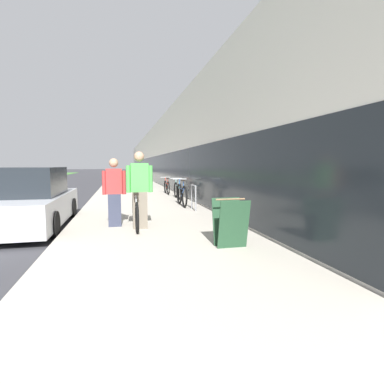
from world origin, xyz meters
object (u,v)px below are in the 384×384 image
(person_bystander, at_px, (114,192))
(cruiser_bike_nearest, at_px, (182,195))
(bike_rack_hoop, at_px, (194,195))
(person_rider, at_px, (140,190))
(sandwich_board_sign, at_px, (230,222))
(cruiser_bike_farthest, at_px, (167,187))
(parked_sedan_curbside, at_px, (30,201))
(tandem_bicycle, at_px, (135,211))
(cruiser_bike_middle, at_px, (178,190))

(person_bystander, bearing_deg, cruiser_bike_nearest, 53.93)
(bike_rack_hoop, height_order, cruiser_bike_nearest, cruiser_bike_nearest)
(person_rider, bearing_deg, cruiser_bike_nearest, 64.10)
(sandwich_board_sign, bearing_deg, cruiser_bike_farthest, 87.95)
(person_rider, distance_m, cruiser_bike_nearest, 4.03)
(bike_rack_hoop, height_order, parked_sedan_curbside, parked_sedan_curbside)
(person_rider, bearing_deg, tandem_bicycle, 109.14)
(person_bystander, xyz_separation_m, bike_rack_hoop, (2.53, 2.16, -0.33))
(person_rider, height_order, parked_sedan_curbside, person_rider)
(cruiser_bike_nearest, height_order, sandwich_board_sign, cruiser_bike_nearest)
(parked_sedan_curbside, bearing_deg, cruiser_bike_middle, 44.88)
(cruiser_bike_middle, height_order, sandwich_board_sign, cruiser_bike_middle)
(bike_rack_hoop, bearing_deg, cruiser_bike_nearest, 100.55)
(tandem_bicycle, bearing_deg, cruiser_bike_farthest, 75.93)
(cruiser_bike_nearest, distance_m, cruiser_bike_farthest, 4.63)
(person_rider, bearing_deg, person_bystander, 146.51)
(person_bystander, distance_m, cruiser_bike_middle, 6.13)
(tandem_bicycle, distance_m, person_bystander, 0.69)
(tandem_bicycle, distance_m, sandwich_board_sign, 2.81)
(bike_rack_hoop, bearing_deg, tandem_bicycle, -132.01)
(cruiser_bike_middle, relative_size, sandwich_board_sign, 1.89)
(tandem_bicycle, distance_m, bike_rack_hoop, 3.05)
(person_bystander, xyz_separation_m, parked_sedan_curbside, (-2.10, 0.81, -0.25))
(tandem_bicycle, xyz_separation_m, cruiser_bike_nearest, (1.84, 3.32, 0.04))
(bike_rack_hoop, relative_size, cruiser_bike_nearest, 0.48)
(person_rider, bearing_deg, sandwich_board_sign, -52.79)
(cruiser_bike_farthest, xyz_separation_m, parked_sedan_curbside, (-4.58, -7.02, 0.22))
(tandem_bicycle, xyz_separation_m, cruiser_bike_middle, (2.13, 5.63, 0.01))
(person_bystander, bearing_deg, person_rider, -33.49)
(bike_rack_hoop, xyz_separation_m, cruiser_bike_middle, (0.09, 3.36, -0.13))
(person_bystander, relative_size, cruiser_bike_farthest, 0.98)
(cruiser_bike_nearest, relative_size, cruiser_bike_farthest, 1.03)
(cruiser_bike_middle, bearing_deg, cruiser_bike_nearest, -97.04)
(parked_sedan_curbside, bearing_deg, cruiser_bike_farthest, 56.85)
(person_bystander, distance_m, parked_sedan_curbside, 2.27)
(tandem_bicycle, xyz_separation_m, person_bystander, (-0.49, 0.11, 0.46))
(cruiser_bike_nearest, bearing_deg, tandem_bicycle, -119.09)
(person_bystander, relative_size, cruiser_bike_nearest, 0.96)
(cruiser_bike_nearest, bearing_deg, person_rider, -115.90)
(cruiser_bike_middle, bearing_deg, parked_sedan_curbside, -135.12)
(cruiser_bike_nearest, bearing_deg, parked_sedan_curbside, -151.65)
(tandem_bicycle, relative_size, cruiser_bike_middle, 1.36)
(person_bystander, bearing_deg, parked_sedan_curbside, 158.88)
(bike_rack_hoop, height_order, sandwich_board_sign, sandwich_board_sign)
(cruiser_bike_nearest, height_order, cruiser_bike_farthest, cruiser_bike_nearest)
(cruiser_bike_middle, distance_m, parked_sedan_curbside, 6.67)
(cruiser_bike_farthest, distance_m, parked_sedan_curbside, 8.39)
(tandem_bicycle, bearing_deg, cruiser_bike_middle, 69.26)
(tandem_bicycle, distance_m, cruiser_bike_farthest, 8.18)
(person_bystander, bearing_deg, bike_rack_hoop, 40.43)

